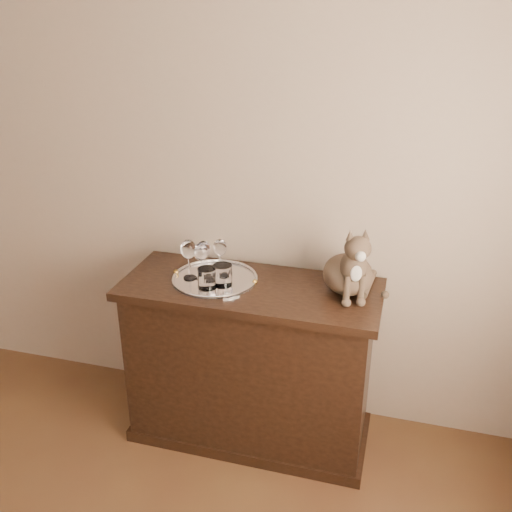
{
  "coord_description": "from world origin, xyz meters",
  "views": [
    {
      "loc": [
        1.26,
        -0.3,
        2.04
      ],
      "look_at": [
        0.62,
        1.95,
        1.0
      ],
      "focal_mm": 40.0,
      "sensor_mm": 36.0,
      "label": 1
    }
  ],
  "objects_px": {
    "wine_glass_b": "(220,256)",
    "cat": "(349,257)",
    "wine_glass_d": "(201,261)",
    "tumbler_a": "(223,275)",
    "wine_glass_c": "(189,259)",
    "sideboard": "(251,363)",
    "tray": "(215,280)",
    "wine_glass_a": "(204,258)",
    "tumbler_b": "(207,278)"
  },
  "relations": [
    {
      "from": "wine_glass_c",
      "to": "tumbler_b",
      "type": "xyz_separation_m",
      "value": [
        0.11,
        -0.07,
        -0.05
      ]
    },
    {
      "from": "sideboard",
      "to": "wine_glass_b",
      "type": "distance_m",
      "value": 0.55
    },
    {
      "from": "wine_glass_a",
      "to": "tumbler_b",
      "type": "xyz_separation_m",
      "value": [
        0.06,
        -0.13,
        -0.04
      ]
    },
    {
      "from": "wine_glass_d",
      "to": "tumbler_a",
      "type": "distance_m",
      "value": 0.13
    },
    {
      "from": "tray",
      "to": "wine_glass_d",
      "type": "xyz_separation_m",
      "value": [
        -0.06,
        -0.01,
        0.09
      ]
    },
    {
      "from": "sideboard",
      "to": "wine_glass_a",
      "type": "distance_m",
      "value": 0.57
    },
    {
      "from": "sideboard",
      "to": "wine_glass_d",
      "type": "xyz_separation_m",
      "value": [
        -0.23,
        -0.0,
        0.52
      ]
    },
    {
      "from": "wine_glass_d",
      "to": "tumbler_a",
      "type": "xyz_separation_m",
      "value": [
        0.12,
        -0.04,
        -0.04
      ]
    },
    {
      "from": "tumbler_a",
      "to": "wine_glass_b",
      "type": "bearing_deg",
      "value": 113.49
    },
    {
      "from": "wine_glass_d",
      "to": "tumbler_a",
      "type": "height_order",
      "value": "wine_glass_d"
    },
    {
      "from": "sideboard",
      "to": "tray",
      "type": "height_order",
      "value": "tray"
    },
    {
      "from": "wine_glass_d",
      "to": "wine_glass_c",
      "type": "bearing_deg",
      "value": -166.63
    },
    {
      "from": "sideboard",
      "to": "tray",
      "type": "relative_size",
      "value": 3.0
    },
    {
      "from": "sideboard",
      "to": "wine_glass_c",
      "type": "bearing_deg",
      "value": -176.57
    },
    {
      "from": "wine_glass_b",
      "to": "wine_glass_c",
      "type": "bearing_deg",
      "value": -143.05
    },
    {
      "from": "sideboard",
      "to": "wine_glass_a",
      "type": "relative_size",
      "value": 7.01
    },
    {
      "from": "wine_glass_d",
      "to": "cat",
      "type": "bearing_deg",
      "value": 5.82
    },
    {
      "from": "tray",
      "to": "wine_glass_c",
      "type": "relative_size",
      "value": 2.08
    },
    {
      "from": "tray",
      "to": "tumbler_b",
      "type": "bearing_deg",
      "value": -91.8
    },
    {
      "from": "tray",
      "to": "tumbler_b",
      "type": "distance_m",
      "value": 0.11
    },
    {
      "from": "wine_glass_a",
      "to": "cat",
      "type": "distance_m",
      "value": 0.68
    },
    {
      "from": "wine_glass_d",
      "to": "wine_glass_a",
      "type": "bearing_deg",
      "value": 93.49
    },
    {
      "from": "wine_glass_b",
      "to": "wine_glass_d",
      "type": "relative_size",
      "value": 0.98
    },
    {
      "from": "wine_glass_b",
      "to": "sideboard",
      "type": "bearing_deg",
      "value": -23.46
    },
    {
      "from": "wine_glass_d",
      "to": "tumbler_b",
      "type": "relative_size",
      "value": 1.86
    },
    {
      "from": "wine_glass_c",
      "to": "wine_glass_d",
      "type": "distance_m",
      "value": 0.06
    },
    {
      "from": "wine_glass_b",
      "to": "tumbler_a",
      "type": "relative_size",
      "value": 1.74
    },
    {
      "from": "wine_glass_a",
      "to": "tumbler_a",
      "type": "relative_size",
      "value": 1.72
    },
    {
      "from": "tray",
      "to": "wine_glass_b",
      "type": "height_order",
      "value": "wine_glass_b"
    },
    {
      "from": "wine_glass_a",
      "to": "wine_glass_c",
      "type": "bearing_deg",
      "value": -133.81
    },
    {
      "from": "wine_glass_a",
      "to": "wine_glass_d",
      "type": "relative_size",
      "value": 0.97
    },
    {
      "from": "sideboard",
      "to": "cat",
      "type": "height_order",
      "value": "cat"
    },
    {
      "from": "wine_glass_a",
      "to": "wine_glass_c",
      "type": "xyz_separation_m",
      "value": [
        -0.05,
        -0.06,
        0.01
      ]
    },
    {
      "from": "tumbler_a",
      "to": "sideboard",
      "type": "bearing_deg",
      "value": 20.25
    },
    {
      "from": "tray",
      "to": "wine_glass_c",
      "type": "height_order",
      "value": "wine_glass_c"
    },
    {
      "from": "tray",
      "to": "wine_glass_b",
      "type": "bearing_deg",
      "value": 85.42
    },
    {
      "from": "sideboard",
      "to": "wine_glass_b",
      "type": "xyz_separation_m",
      "value": [
        -0.17,
        0.07,
        0.52
      ]
    },
    {
      "from": "wine_glass_c",
      "to": "wine_glass_a",
      "type": "bearing_deg",
      "value": 46.19
    },
    {
      "from": "wine_glass_b",
      "to": "cat",
      "type": "height_order",
      "value": "cat"
    },
    {
      "from": "tumbler_b",
      "to": "wine_glass_c",
      "type": "bearing_deg",
      "value": 147.51
    },
    {
      "from": "wine_glass_a",
      "to": "tumbler_a",
      "type": "height_order",
      "value": "wine_glass_a"
    },
    {
      "from": "sideboard",
      "to": "tumbler_b",
      "type": "distance_m",
      "value": 0.52
    },
    {
      "from": "wine_glass_b",
      "to": "tumbler_b",
      "type": "height_order",
      "value": "wine_glass_b"
    },
    {
      "from": "sideboard",
      "to": "wine_glass_d",
      "type": "relative_size",
      "value": 6.78
    },
    {
      "from": "wine_glass_b",
      "to": "wine_glass_c",
      "type": "relative_size",
      "value": 0.9
    },
    {
      "from": "wine_glass_c",
      "to": "cat",
      "type": "xyz_separation_m",
      "value": [
        0.72,
        0.08,
        0.07
      ]
    },
    {
      "from": "tray",
      "to": "wine_glass_d",
      "type": "height_order",
      "value": "wine_glass_d"
    },
    {
      "from": "sideboard",
      "to": "tumbler_b",
      "type": "height_order",
      "value": "tumbler_b"
    },
    {
      "from": "wine_glass_b",
      "to": "tumbler_a",
      "type": "distance_m",
      "value": 0.13
    },
    {
      "from": "tumbler_a",
      "to": "tray",
      "type": "bearing_deg",
      "value": 138.19
    }
  ]
}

